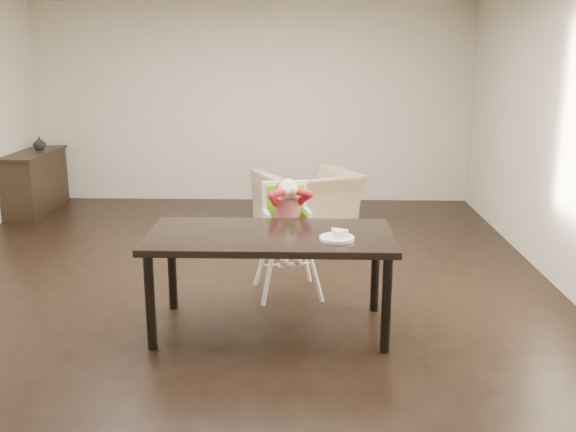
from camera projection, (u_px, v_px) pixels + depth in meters
name	position (u px, v px, depth m)	size (l,w,h in m)	color
ground	(222.00, 286.00, 5.77)	(7.00, 7.00, 0.00)	black
room_walls	(216.00, 75.00, 5.31)	(6.02, 7.02, 2.71)	beige
dining_table	(270.00, 244.00, 4.72)	(1.80, 0.90, 0.75)	black
high_chair	(287.00, 213.00, 5.44)	(0.50, 0.50, 1.02)	white
plate	(338.00, 236.00, 4.53)	(0.31, 0.31, 0.07)	white
armchair	(308.00, 191.00, 7.50)	(1.06, 0.69, 0.93)	tan
sideboard	(36.00, 182.00, 8.37)	(0.44, 1.26, 0.79)	black
vase	(39.00, 143.00, 8.47)	(0.16, 0.17, 0.16)	#99999E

